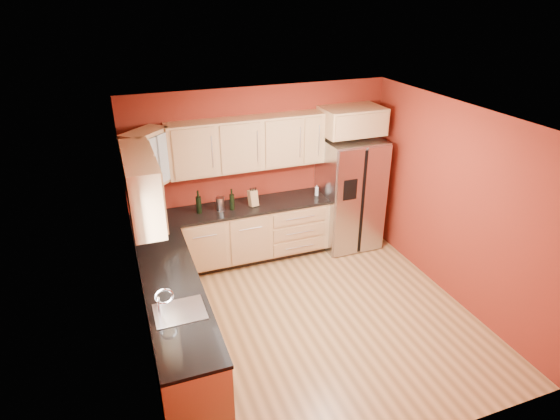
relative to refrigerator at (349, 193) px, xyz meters
name	(u,v)px	position (x,y,z in m)	size (l,w,h in m)	color
floor	(312,318)	(-1.35, -1.62, -0.89)	(4.00, 4.00, 0.00)	olive
ceiling	(319,119)	(-1.35, -1.62, 1.71)	(4.00, 4.00, 0.00)	silver
wall_back	(261,172)	(-1.35, 0.38, 0.41)	(4.00, 0.04, 2.60)	maroon
wall_front	(417,337)	(-1.35, -3.62, 0.41)	(4.00, 0.04, 2.60)	maroon
wall_left	(138,260)	(-3.35, -1.62, 0.41)	(0.04, 4.00, 2.60)	maroon
wall_right	(455,204)	(0.65, -1.62, 0.41)	(0.04, 4.00, 2.60)	maroon
base_cabinets_back	(234,236)	(-1.90, 0.07, -0.45)	(2.90, 0.60, 0.88)	tan
base_cabinets_left	(175,320)	(-3.05, -1.62, -0.45)	(0.60, 2.80, 0.88)	tan
countertop_back	(233,209)	(-1.90, 0.06, 0.01)	(2.90, 0.62, 0.04)	black
countertop_left	(172,287)	(-3.04, -1.62, 0.01)	(0.62, 2.80, 0.04)	black
upper_cabinets_back	(248,144)	(-1.60, 0.21, 0.94)	(2.30, 0.33, 0.75)	tan
upper_cabinets_left	(141,186)	(-3.19, -0.90, 0.94)	(0.33, 1.35, 0.75)	tan
corner_upper_cabinet	(147,159)	(-3.02, 0.04, 0.94)	(0.62, 0.33, 0.75)	tan
over_fridge_cabinet	(352,121)	(0.00, 0.07, 1.16)	(0.92, 0.60, 0.40)	tan
refrigerator	(349,193)	(0.00, 0.00, 0.00)	(0.90, 0.75, 1.78)	silver
window	(142,264)	(-3.33, -2.12, 0.66)	(0.03, 0.90, 1.00)	white
sink_faucet	(178,300)	(-3.04, -2.12, 0.18)	(0.50, 0.42, 0.30)	white
canister_left	(150,215)	(-3.09, 0.02, 0.14)	(0.13, 0.13, 0.21)	silver
canister_right	(220,204)	(-2.09, 0.05, 0.13)	(0.12, 0.12, 0.20)	silver
wine_bottle_a	(199,202)	(-2.39, 0.06, 0.20)	(0.08, 0.08, 0.35)	black
wine_bottle_b	(232,199)	(-1.92, 0.01, 0.19)	(0.07, 0.07, 0.32)	black
knife_block	(253,198)	(-1.59, 0.04, 0.15)	(0.12, 0.11, 0.24)	tan
soap_dispenser	(317,190)	(-0.55, 0.06, 0.11)	(0.06, 0.06, 0.17)	white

